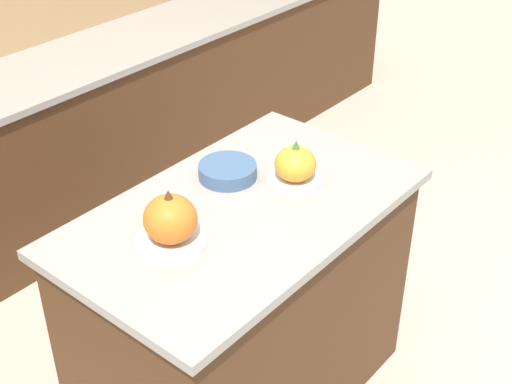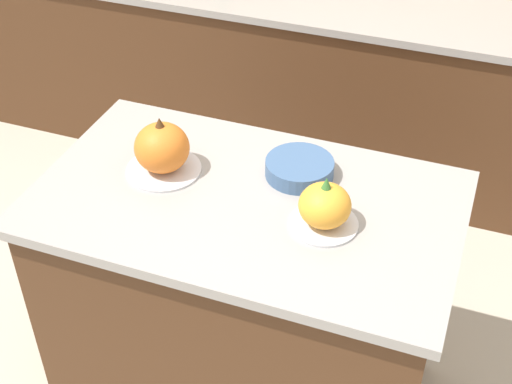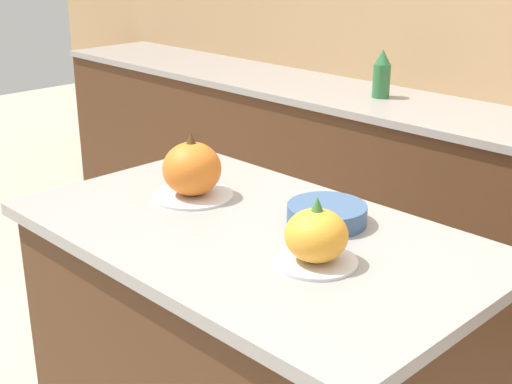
{
  "view_description": "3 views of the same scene",
  "coord_description": "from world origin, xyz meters",
  "views": [
    {
      "loc": [
        -1.52,
        -1.33,
        2.29
      ],
      "look_at": [
        0.03,
        -0.03,
        0.99
      ],
      "focal_mm": 50.0,
      "sensor_mm": 36.0,
      "label": 1
    },
    {
      "loc": [
        0.61,
        -1.55,
        2.25
      ],
      "look_at": [
        0.03,
        0.02,
        0.95
      ],
      "focal_mm": 50.0,
      "sensor_mm": 36.0,
      "label": 2
    },
    {
      "loc": [
        1.23,
        -1.2,
        1.67
      ],
      "look_at": [
        -0.03,
        0.05,
        1.01
      ],
      "focal_mm": 50.0,
      "sensor_mm": 36.0,
      "label": 3
    }
  ],
  "objects": [
    {
      "name": "pumpkin_cake_left",
      "position": [
        -0.29,
        0.04,
        1.01
      ],
      "size": [
        0.24,
        0.24,
        0.19
      ],
      "color": "silver",
      "rests_on": "kitchen_island"
    },
    {
      "name": "back_counter",
      "position": [
        0.0,
        1.55,
        0.46
      ],
      "size": [
        6.0,
        0.6,
        0.91
      ],
      "color": "#4C2D19",
      "rests_on": "ground_plane"
    },
    {
      "name": "mixing_bowl",
      "position": [
        0.11,
        0.17,
        0.96
      ],
      "size": [
        0.21,
        0.21,
        0.05
      ],
      "color": "#3D5B84",
      "rests_on": "kitchen_island"
    },
    {
      "name": "kitchen_island",
      "position": [
        0.0,
        0.0,
        0.47
      ],
      "size": [
        1.28,
        0.76,
        0.93
      ],
      "color": "#4C2D19",
      "rests_on": "ground_plane"
    },
    {
      "name": "bottle_tall",
      "position": [
        -0.73,
        1.57,
        1.02
      ],
      "size": [
        0.08,
        0.08,
        0.23
      ],
      "color": "#2D6B38",
      "rests_on": "back_counter"
    },
    {
      "name": "pumpkin_cake_right",
      "position": [
        0.25,
        -0.03,
        0.99
      ],
      "size": [
        0.2,
        0.2,
        0.17
      ],
      "color": "silver",
      "rests_on": "kitchen_island"
    }
  ]
}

